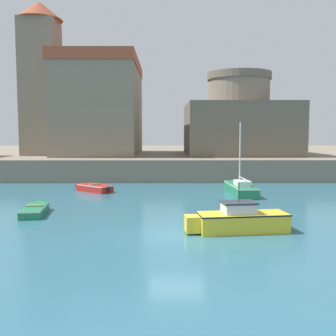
% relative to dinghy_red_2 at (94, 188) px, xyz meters
% --- Properties ---
extents(ground_plane, '(200.00, 200.00, 0.00)m').
position_rel_dinghy_red_2_xyz_m(ground_plane, '(6.12, -13.30, -0.30)').
color(ground_plane, '#2D667A').
extents(quay_seawall, '(120.00, 40.00, 2.10)m').
position_rel_dinghy_red_2_xyz_m(quay_seawall, '(6.12, 25.14, 0.75)').
color(quay_seawall, gray).
rests_on(quay_seawall, ground).
extents(dinghy_red_2, '(3.30, 2.89, 0.62)m').
position_rel_dinghy_red_2_xyz_m(dinghy_red_2, '(0.00, 0.00, 0.00)').
color(dinghy_red_2, red).
rests_on(dinghy_red_2, ground).
extents(sailboat_green_3, '(1.74, 5.87, 5.44)m').
position_rel_dinghy_red_2_xyz_m(sailboat_green_3, '(11.31, -1.39, 0.16)').
color(sailboat_green_3, '#237A4C').
rests_on(sailboat_green_3, ground).
extents(motorboat_yellow_4, '(4.93, 1.97, 2.33)m').
position_rel_dinghy_red_2_xyz_m(motorboat_yellow_4, '(9.09, -12.71, 0.26)').
color(motorboat_yellow_4, yellow).
rests_on(motorboat_yellow_4, ground).
extents(dinghy_green_5, '(1.57, 3.70, 0.54)m').
position_rel_dinghy_red_2_xyz_m(dinghy_green_5, '(-1.86, -8.61, -0.04)').
color(dinghy_green_5, '#237A4C').
rests_on(dinghy_green_5, ground).
extents(church, '(13.32, 15.09, 16.85)m').
position_rel_dinghy_red_2_xyz_m(church, '(-2.93, 15.58, 7.87)').
color(church, gray).
rests_on(church, quay_seawall).
extents(fortress, '(12.00, 12.00, 9.32)m').
position_rel_dinghy_red_2_xyz_m(fortress, '(14.12, 14.76, 5.33)').
color(fortress, '#685E4F').
rests_on(fortress, quay_seawall).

